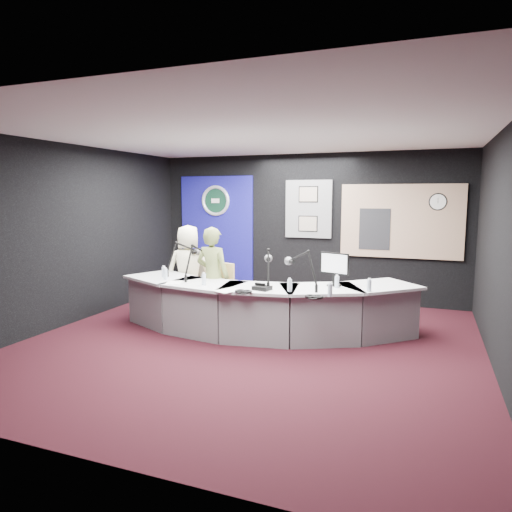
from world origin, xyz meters
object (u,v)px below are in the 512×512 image
at_px(armchair_left, 189,288).
at_px(person_woman, 213,277).
at_px(armchair_right, 213,296).
at_px(broadcast_desk, 259,307).
at_px(person_man, 189,270).

distance_m(armchair_left, person_woman, 0.83).
xyz_separation_m(armchair_left, person_woman, (0.65, -0.41, 0.30)).
bearing_deg(armchair_right, armchair_left, 164.13).
height_order(broadcast_desk, person_man, person_man).
xyz_separation_m(broadcast_desk, armchair_left, (-1.46, 0.52, 0.09)).
bearing_deg(armchair_right, person_man, 164.13).
relative_size(broadcast_desk, armchair_right, 4.94).
xyz_separation_m(broadcast_desk, person_woman, (-0.81, 0.11, 0.39)).
bearing_deg(person_man, armchair_right, 124.74).
height_order(armchair_left, person_man, person_man).
xyz_separation_m(armchair_right, person_man, (-0.65, 0.41, 0.31)).
relative_size(armchair_left, armchair_right, 1.02).
height_order(broadcast_desk, person_woman, person_woman).
bearing_deg(armchair_left, person_woman, -37.91).
bearing_deg(broadcast_desk, person_man, 160.53).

